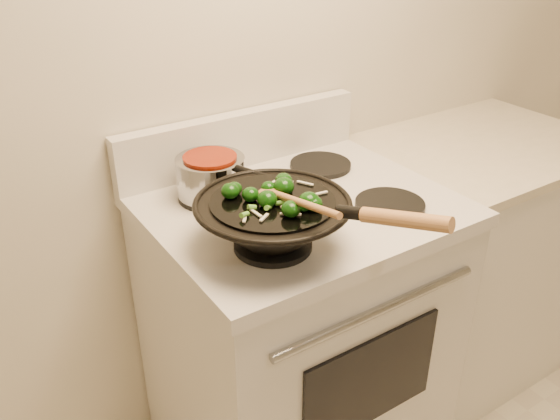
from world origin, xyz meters
TOP-DOWN VIEW (x-y plane):
  - stove at (-0.10, 1.17)m, footprint 0.78×0.67m
  - counter_unit at (0.66, 1.20)m, footprint 0.84×0.62m
  - wok at (-0.28, 1.02)m, footprint 0.35×0.57m
  - stirfry at (-0.27, 1.01)m, footprint 0.23×0.19m
  - wooden_spoon at (-0.27, 0.97)m, footprint 0.06×0.27m
  - saucepan at (-0.28, 1.32)m, footprint 0.18×0.28m

SIDE VIEW (x-z plane):
  - counter_unit at x=0.66m, z-range 0.00..0.91m
  - stove at x=-0.10m, z-range -0.07..1.01m
  - saucepan at x=-0.28m, z-range 0.93..1.04m
  - wok at x=-0.28m, z-range 0.89..1.09m
  - stirfry at x=-0.27m, z-range 1.04..1.08m
  - wooden_spoon at x=-0.27m, z-range 1.03..1.10m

